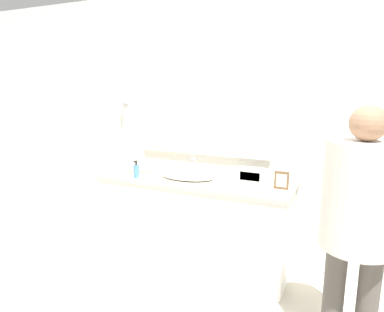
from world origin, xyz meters
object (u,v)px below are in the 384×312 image
at_px(soap_bottle, 136,171).
at_px(person, 359,210).
at_px(sink_basin, 187,176).
at_px(appliance_box, 251,175).
at_px(picture_frame, 282,180).

height_order(soap_bottle, person, person).
distance_m(sink_basin, appliance_box, 0.58).
xyz_separation_m(sink_basin, picture_frame, (0.84, -0.01, 0.06)).
bearing_deg(picture_frame, person, -47.66).
xyz_separation_m(sink_basin, soap_bottle, (-0.42, -0.19, 0.04)).
distance_m(soap_bottle, appliance_box, 1.03).
relative_size(sink_basin, picture_frame, 3.36).
distance_m(appliance_box, person, 1.12).
distance_m(sink_basin, person, 1.52).
bearing_deg(person, soap_bottle, 166.92).
relative_size(sink_basin, appliance_box, 2.06).
height_order(picture_frame, person, person).
xyz_separation_m(soap_bottle, appliance_box, (0.98, 0.32, -0.01)).
distance_m(appliance_box, picture_frame, 0.32).
bearing_deg(appliance_box, soap_bottle, -161.85).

